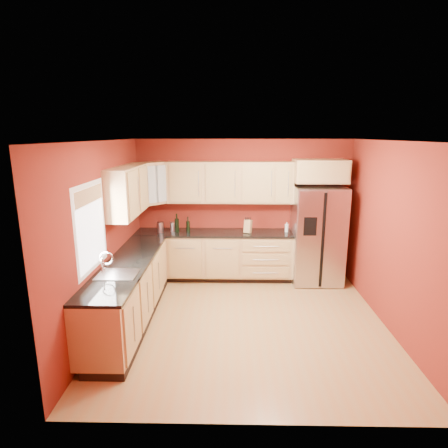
{
  "coord_description": "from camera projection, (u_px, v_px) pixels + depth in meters",
  "views": [
    {
      "loc": [
        -0.22,
        -5.01,
        2.68
      ],
      "look_at": [
        -0.34,
        0.9,
        1.26
      ],
      "focal_mm": 30.0,
      "sensor_mm": 36.0,
      "label": 1
    }
  ],
  "objects": [
    {
      "name": "upper_cabinets_back",
      "position": [
        230.0,
        182.0,
        6.85
      ],
      "size": [
        2.3,
        0.33,
        0.75
      ],
      "primitive_type": "cube",
      "color": "tan",
      "rests_on": "wall_back"
    },
    {
      "name": "wall_back",
      "position": [
        243.0,
        209.0,
        7.13
      ],
      "size": [
        4.0,
        0.04,
        2.6
      ],
      "primitive_type": "cube",
      "color": "maroon",
      "rests_on": "floor"
    },
    {
      "name": "base_cabinets_back",
      "position": [
        214.0,
        256.0,
        7.05
      ],
      "size": [
        2.9,
        0.6,
        0.88
      ],
      "primitive_type": "cube",
      "color": "tan",
      "rests_on": "floor"
    },
    {
      "name": "wall_front",
      "position": [
        256.0,
        298.0,
        3.24
      ],
      "size": [
        4.0,
        0.04,
        2.6
      ],
      "primitive_type": "cube",
      "color": "maroon",
      "rests_on": "floor"
    },
    {
      "name": "wine_bottle_b",
      "position": [
        177.0,
        223.0,
        6.89
      ],
      "size": [
        0.08,
        0.08,
        0.35
      ],
      "primitive_type": null,
      "rotation": [
        0.0,
        0.0,
        0.03
      ],
      "color": "black",
      "rests_on": "countertop_back"
    },
    {
      "name": "soap_dispenser",
      "position": [
        287.0,
        227.0,
        6.91
      ],
      "size": [
        0.07,
        0.07,
        0.18
      ],
      "primitive_type": "cylinder",
      "rotation": [
        0.0,
        0.0,
        0.12
      ],
      "color": "white",
      "rests_on": "countertop_back"
    },
    {
      "name": "wine_bottle_a",
      "position": [
        188.0,
        225.0,
        6.83
      ],
      "size": [
        0.09,
        0.09,
        0.3
      ],
      "primitive_type": null,
      "rotation": [
        0.0,
        0.0,
        0.37
      ],
      "color": "black",
      "rests_on": "countertop_back"
    },
    {
      "name": "countertop_left",
      "position": [
        128.0,
        263.0,
        5.32
      ],
      "size": [
        0.62,
        2.8,
        0.04
      ],
      "primitive_type": "cube",
      "color": "black",
      "rests_on": "base_cabinets_left"
    },
    {
      "name": "upper_cabinets_left",
      "position": [
        128.0,
        191.0,
        5.81
      ],
      "size": [
        0.33,
        1.35,
        0.75
      ],
      "primitive_type": "cube",
      "color": "tan",
      "rests_on": "wall_left"
    },
    {
      "name": "floor",
      "position": [
        246.0,
        322.0,
        5.49
      ],
      "size": [
        4.0,
        4.0,
        0.0
      ],
      "primitive_type": "plane",
      "color": "#AF7B43",
      "rests_on": "ground"
    },
    {
      "name": "countertop_back",
      "position": [
        214.0,
        233.0,
        6.94
      ],
      "size": [
        2.9,
        0.62,
        0.04
      ],
      "primitive_type": "cube",
      "color": "black",
      "rests_on": "base_cabinets_back"
    },
    {
      "name": "base_cabinets_left",
      "position": [
        129.0,
        293.0,
        5.42
      ],
      "size": [
        0.6,
        2.8,
        0.88
      ],
      "primitive_type": "cube",
      "color": "tan",
      "rests_on": "floor"
    },
    {
      "name": "window",
      "position": [
        91.0,
        227.0,
        4.68
      ],
      "size": [
        0.03,
        0.9,
        1.0
      ],
      "primitive_type": "cube",
      "color": "white",
      "rests_on": "wall_left"
    },
    {
      "name": "ceiling",
      "position": [
        249.0,
        141.0,
        4.88
      ],
      "size": [
        4.0,
        4.0,
        0.0
      ],
      "primitive_type": "plane",
      "color": "white",
      "rests_on": "wall_back"
    },
    {
      "name": "refrigerator",
      "position": [
        317.0,
        235.0,
        6.84
      ],
      "size": [
        0.9,
        0.75,
        1.78
      ],
      "primitive_type": "cube",
      "color": "#B5B5BA",
      "rests_on": "floor"
    },
    {
      "name": "wall_left",
      "position": [
        104.0,
        236.0,
        5.23
      ],
      "size": [
        0.04,
        4.0,
        2.6
      ],
      "primitive_type": "cube",
      "color": "maroon",
      "rests_on": "floor"
    },
    {
      "name": "canister_left",
      "position": [
        160.0,
        227.0,
        6.88
      ],
      "size": [
        0.15,
        0.15,
        0.19
      ],
      "primitive_type": "cylinder",
      "rotation": [
        0.0,
        0.0,
        -0.33
      ],
      "color": "#B5B5BA",
      "rests_on": "countertop_back"
    },
    {
      "name": "canister_right",
      "position": [
        173.0,
        227.0,
        6.94
      ],
      "size": [
        0.14,
        0.14,
        0.18
      ],
      "primitive_type": "cylinder",
      "rotation": [
        0.0,
        0.0,
        0.36
      ],
      "color": "#B5B5BA",
      "rests_on": "countertop_back"
    },
    {
      "name": "wall_right",
      "position": [
        392.0,
        237.0,
        5.15
      ],
      "size": [
        0.04,
        4.0,
        2.6
      ],
      "primitive_type": "cube",
      "color": "maroon",
      "rests_on": "floor"
    },
    {
      "name": "corner_upper_cabinet",
      "position": [
        151.0,
        183.0,
        6.72
      ],
      "size": [
        0.67,
        0.67,
        0.75
      ],
      "primitive_type": "cube",
      "rotation": [
        0.0,
        0.0,
        0.79
      ],
      "color": "tan",
      "rests_on": "wall_back"
    },
    {
      "name": "knife_block",
      "position": [
        248.0,
        226.0,
        6.85
      ],
      "size": [
        0.15,
        0.15,
        0.24
      ],
      "primitive_type": "cube",
      "rotation": [
        0.0,
        0.0,
        -0.4
      ],
      "color": "tan",
      "rests_on": "countertop_back"
    },
    {
      "name": "sink_faucet",
      "position": [
        117.0,
        264.0,
        4.79
      ],
      "size": [
        0.5,
        0.42,
        0.3
      ],
      "primitive_type": null,
      "color": "silver",
      "rests_on": "countertop_left"
    },
    {
      "name": "over_fridge_cabinet",
      "position": [
        320.0,
        171.0,
        6.64
      ],
      "size": [
        0.92,
        0.6,
        0.4
      ],
      "primitive_type": "cube",
      "color": "tan",
      "rests_on": "wall_back"
    }
  ]
}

